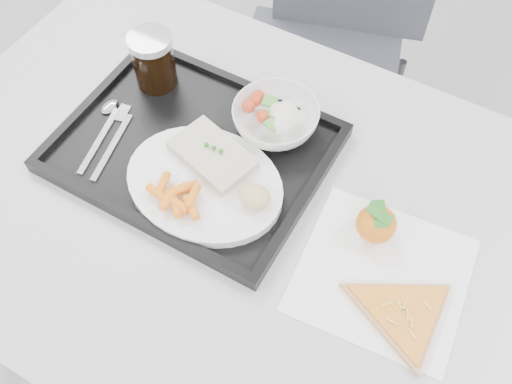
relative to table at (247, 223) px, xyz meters
name	(u,v)px	position (x,y,z in m)	size (l,w,h in m)	color
table	(247,223)	(0.00, 0.00, 0.00)	(1.20, 0.80, 0.75)	silver
chair	(333,31)	(-0.14, 0.68, -0.15)	(0.52, 0.53, 0.93)	#3A3C43
tray	(193,149)	(-0.13, 0.05, 0.08)	(0.45, 0.35, 0.03)	black
dinner_plate	(205,184)	(-0.07, -0.01, 0.09)	(0.27, 0.27, 0.02)	white
fish_fillet	(213,155)	(-0.08, 0.03, 0.11)	(0.16, 0.12, 0.03)	beige
bread_roll	(255,197)	(0.02, -0.01, 0.12)	(0.06, 0.05, 0.03)	beige
salad_bowl	(276,118)	(-0.03, 0.16, 0.11)	(0.15, 0.15, 0.05)	white
cola_glass	(153,60)	(-0.28, 0.14, 0.14)	(0.08, 0.08, 0.11)	black
cutlery	(109,128)	(-0.29, 0.01, 0.08)	(0.10, 0.17, 0.01)	silver
napkin	(382,275)	(0.25, -0.01, 0.07)	(0.27, 0.26, 0.00)	white
tangerine	(376,224)	(0.21, 0.05, 0.10)	(0.07, 0.07, 0.07)	#D85708
pizza_slice	(403,313)	(0.30, -0.06, 0.08)	(0.21, 0.21, 0.02)	tan
carrot_pile	(176,196)	(-0.09, -0.07, 0.11)	(0.10, 0.08, 0.02)	orange
salad_contents	(276,113)	(-0.03, 0.16, 0.12)	(0.10, 0.08, 0.03)	#C0391B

